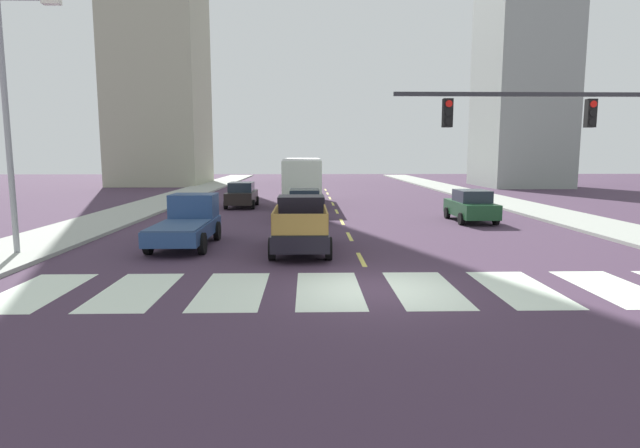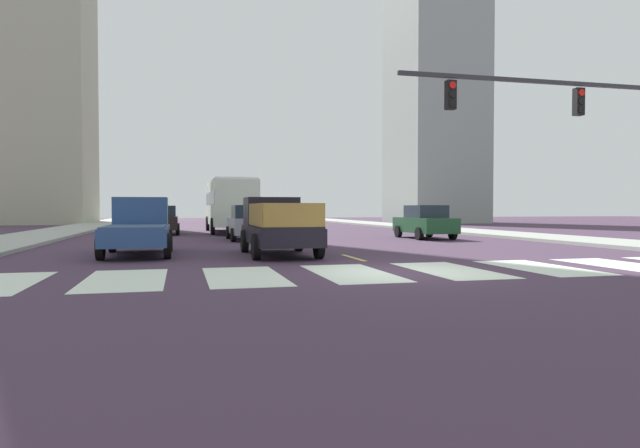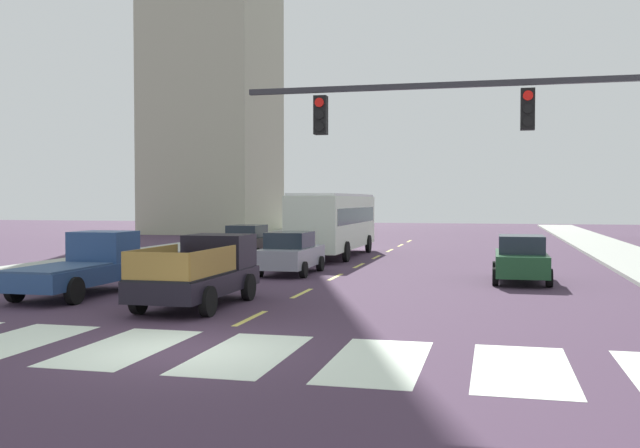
# 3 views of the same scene
# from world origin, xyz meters

# --- Properties ---
(ground_plane) EXTENTS (160.00, 160.00, 0.00)m
(ground_plane) POSITION_xyz_m (0.00, 0.00, 0.00)
(ground_plane) COLOR #412E42
(sidewalk_left) EXTENTS (3.75, 110.00, 0.15)m
(sidewalk_left) POSITION_xyz_m (-12.78, 18.00, 0.07)
(sidewalk_left) COLOR #9CA197
(sidewalk_left) RESTS_ON ground
(crosswalk_stripe_2) EXTENTS (1.73, 3.96, 0.01)m
(crosswalk_stripe_2) POSITION_xyz_m (-3.90, 0.00, 0.00)
(crosswalk_stripe_2) COLOR silver
(crosswalk_stripe_2) RESTS_ON ground
(crosswalk_stripe_3) EXTENTS (1.73, 3.96, 0.01)m
(crosswalk_stripe_3) POSITION_xyz_m (-1.30, 0.00, 0.00)
(crosswalk_stripe_3) COLOR silver
(crosswalk_stripe_3) RESTS_ON ground
(crosswalk_stripe_4) EXTENTS (1.73, 3.96, 0.01)m
(crosswalk_stripe_4) POSITION_xyz_m (1.30, 0.00, 0.00)
(crosswalk_stripe_4) COLOR silver
(crosswalk_stripe_4) RESTS_ON ground
(crosswalk_stripe_5) EXTENTS (1.73, 3.96, 0.01)m
(crosswalk_stripe_5) POSITION_xyz_m (3.90, 0.00, 0.00)
(crosswalk_stripe_5) COLOR silver
(crosswalk_stripe_5) RESTS_ON ground
(crosswalk_stripe_6) EXTENTS (1.73, 3.96, 0.01)m
(crosswalk_stripe_6) POSITION_xyz_m (6.50, 0.00, 0.00)
(crosswalk_stripe_6) COLOR silver
(crosswalk_stripe_6) RESTS_ON ground
(lane_dash_0) EXTENTS (0.16, 2.40, 0.01)m
(lane_dash_0) POSITION_xyz_m (0.00, 4.00, 0.00)
(lane_dash_0) COLOR #D7C956
(lane_dash_0) RESTS_ON ground
(lane_dash_1) EXTENTS (0.16, 2.40, 0.01)m
(lane_dash_1) POSITION_xyz_m (0.00, 9.00, 0.00)
(lane_dash_1) COLOR #D7C956
(lane_dash_1) RESTS_ON ground
(lane_dash_2) EXTENTS (0.16, 2.40, 0.01)m
(lane_dash_2) POSITION_xyz_m (0.00, 14.00, 0.00)
(lane_dash_2) COLOR #D7C956
(lane_dash_2) RESTS_ON ground
(lane_dash_3) EXTENTS (0.16, 2.40, 0.01)m
(lane_dash_3) POSITION_xyz_m (0.00, 19.00, 0.00)
(lane_dash_3) COLOR #D7C956
(lane_dash_3) RESTS_ON ground
(lane_dash_4) EXTENTS (0.16, 2.40, 0.01)m
(lane_dash_4) POSITION_xyz_m (0.00, 24.00, 0.00)
(lane_dash_4) COLOR #D7C956
(lane_dash_4) RESTS_ON ground
(lane_dash_5) EXTENTS (0.16, 2.40, 0.01)m
(lane_dash_5) POSITION_xyz_m (0.00, 29.00, 0.00)
(lane_dash_5) COLOR #D7C956
(lane_dash_5) RESTS_ON ground
(lane_dash_6) EXTENTS (0.16, 2.40, 0.01)m
(lane_dash_6) POSITION_xyz_m (0.00, 34.00, 0.00)
(lane_dash_6) COLOR #D7C956
(lane_dash_6) RESTS_ON ground
(lane_dash_7) EXTENTS (0.16, 2.40, 0.01)m
(lane_dash_7) POSITION_xyz_m (0.00, 39.00, 0.00)
(lane_dash_7) COLOR #D7C956
(lane_dash_7) RESTS_ON ground
(pickup_stakebed) EXTENTS (2.18, 5.20, 1.96)m
(pickup_stakebed) POSITION_xyz_m (-2.12, 5.95, 0.94)
(pickup_stakebed) COLOR black
(pickup_stakebed) RESTS_ON ground
(pickup_dark) EXTENTS (2.18, 5.20, 1.96)m
(pickup_dark) POSITION_xyz_m (-6.69, 7.12, 0.92)
(pickup_dark) COLOR navy
(pickup_dark) RESTS_ON ground
(city_bus) EXTENTS (2.72, 10.80, 3.32)m
(city_bus) POSITION_xyz_m (-2.21, 23.76, 1.95)
(city_bus) COLOR silver
(city_bus) RESTS_ON ground
(sedan_mid) EXTENTS (2.02, 4.40, 1.72)m
(sedan_mid) POSITION_xyz_m (-6.37, 21.82, 0.86)
(sedan_mid) COLOR black
(sedan_mid) RESTS_ON ground
(sedan_near_left) EXTENTS (2.02, 4.40, 1.72)m
(sedan_near_left) POSITION_xyz_m (-2.02, 14.70, 0.86)
(sedan_near_left) COLOR gray
(sedan_near_left) RESTS_ON ground
(sedan_far) EXTENTS (2.02, 4.40, 1.72)m
(sedan_far) POSITION_xyz_m (6.97, 13.90, 0.86)
(sedan_far) COLOR #1B4827
(sedan_far) RESTS_ON ground
(traffic_signal_gantry) EXTENTS (10.90, 0.27, 6.00)m
(traffic_signal_gantry) POSITION_xyz_m (7.90, 2.01, 4.27)
(traffic_signal_gantry) COLOR #2D2D33
(traffic_signal_gantry) RESTS_ON ground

